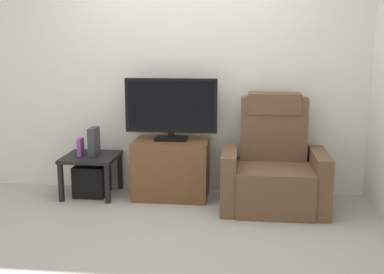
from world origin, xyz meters
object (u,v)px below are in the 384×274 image
object	(u,v)px
tv_stand	(171,169)
side_table	(91,161)
television	(171,108)
book_upright	(80,147)
recliner_armchair	(273,169)
subwoofer_box	(92,180)
game_console	(94,141)

from	to	relation	value
tv_stand	side_table	distance (m)	0.84
television	side_table	xyz separation A→B (m)	(-0.83, -0.04, -0.56)
television	book_upright	xyz separation A→B (m)	(-0.93, -0.06, -0.41)
recliner_armchair	book_upright	size ratio (longest dim) A/B	5.99
recliner_armchair	subwoofer_box	bearing A→B (deg)	169.24
tv_stand	subwoofer_box	size ratio (longest dim) A/B	2.33
side_table	game_console	bearing A→B (deg)	15.95
television	subwoofer_box	xyz separation A→B (m)	(-0.83, -0.04, -0.76)
television	subwoofer_box	size ratio (longest dim) A/B	2.87
side_table	book_upright	size ratio (longest dim) A/B	2.99
television	subwoofer_box	distance (m)	1.13
television	recliner_armchair	distance (m)	1.17
television	recliner_armchair	size ratio (longest dim) A/B	0.86
book_upright	game_console	size ratio (longest dim) A/B	0.62
television	recliner_armchair	xyz separation A→B (m)	(1.02, -0.19, -0.55)
tv_stand	subwoofer_box	xyz separation A→B (m)	(-0.83, -0.02, -0.14)
tv_stand	side_table	size ratio (longest dim) A/B	1.39
side_table	subwoofer_box	bearing A→B (deg)	135.00
recliner_armchair	side_table	bearing A→B (deg)	169.24
book_upright	subwoofer_box	bearing A→B (deg)	11.31
game_console	side_table	bearing A→B (deg)	-164.05
recliner_armchair	book_upright	xyz separation A→B (m)	(-1.95, 0.13, 0.14)
recliner_armchair	subwoofer_box	size ratio (longest dim) A/B	3.36
subwoofer_box	recliner_armchair	bearing A→B (deg)	-4.51
tv_stand	book_upright	distance (m)	0.96
television	subwoofer_box	bearing A→B (deg)	-177.01
tv_stand	book_upright	bearing A→B (deg)	-177.26
television	side_table	distance (m)	1.01
subwoofer_box	game_console	bearing A→B (deg)	15.95
book_upright	game_console	bearing A→B (deg)	12.53
subwoofer_box	television	bearing A→B (deg)	2.99
television	tv_stand	bearing A→B (deg)	-90.00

